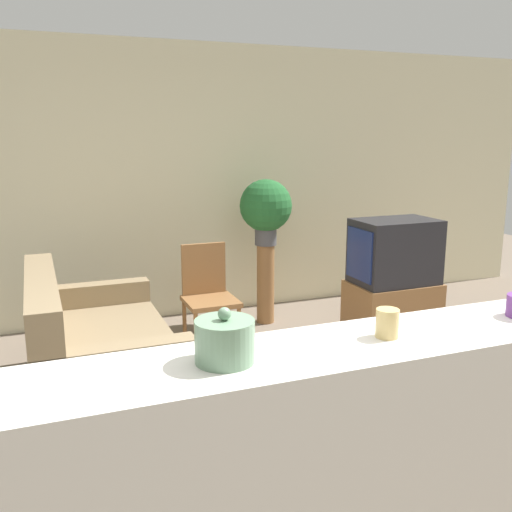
{
  "coord_description": "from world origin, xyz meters",
  "views": [
    {
      "loc": [
        -1.1,
        -2.14,
        1.85
      ],
      "look_at": [
        0.58,
        2.12,
        0.85
      ],
      "focal_mm": 40.0,
      "sensor_mm": 36.0,
      "label": 1
    }
  ],
  "objects": [
    {
      "name": "potted_plant",
      "position": [
        0.96,
        2.86,
        1.15
      ],
      "size": [
        0.5,
        0.5,
        0.63
      ],
      "color": "#4C4C51",
      "rests_on": "plant_stand"
    },
    {
      "name": "foreground_counter",
      "position": [
        0.0,
        -0.44,
        0.55
      ],
      "size": [
        2.57,
        0.44,
        1.1
      ],
      "color": "silver",
      "rests_on": "ground_plane"
    },
    {
      "name": "wooden_chair",
      "position": [
        0.27,
        2.48,
        0.49
      ],
      "size": [
        0.44,
        0.44,
        0.89
      ],
      "color": "olive",
      "rests_on": "ground_plane"
    },
    {
      "name": "couch",
      "position": [
        -0.77,
        1.81,
        0.31
      ],
      "size": [
        0.95,
        1.64,
        0.9
      ],
      "color": "#847051",
      "rests_on": "ground_plane"
    },
    {
      "name": "wall_back",
      "position": [
        0.0,
        3.43,
        1.35
      ],
      "size": [
        9.0,
        0.06,
        2.7
      ],
      "color": "beige",
      "rests_on": "ground_plane"
    },
    {
      "name": "plant_stand",
      "position": [
        0.96,
        2.86,
        0.39
      ],
      "size": [
        0.17,
        0.17,
        0.78
      ],
      "color": "olive",
      "rests_on": "ground_plane"
    },
    {
      "name": "television",
      "position": [
        1.86,
        2.03,
        0.81
      ],
      "size": [
        0.73,
        0.48,
        0.57
      ],
      "color": "#232328",
      "rests_on": "tv_stand"
    },
    {
      "name": "decorative_bowl",
      "position": [
        -0.54,
        -0.44,
        1.17
      ],
      "size": [
        0.2,
        0.2,
        0.19
      ],
      "color": "gray",
      "rests_on": "foreground_counter"
    },
    {
      "name": "candle_jar",
      "position": [
        0.09,
        -0.44,
        1.15
      ],
      "size": [
        0.09,
        0.09,
        0.11
      ],
      "color": "tan",
      "rests_on": "foreground_counter"
    },
    {
      "name": "tv_stand",
      "position": [
        1.87,
        2.03,
        0.26
      ],
      "size": [
        0.77,
        0.52,
        0.52
      ],
      "color": "olive",
      "rests_on": "ground_plane"
    }
  ]
}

